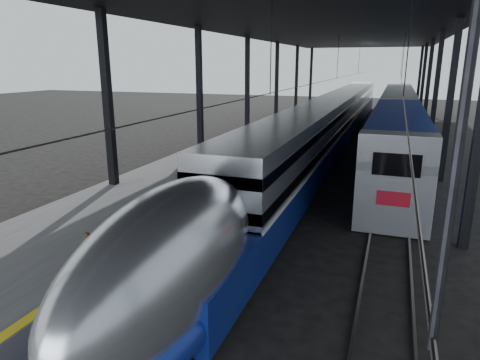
% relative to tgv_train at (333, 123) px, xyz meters
% --- Properties ---
extents(ground, '(160.00, 160.00, 0.00)m').
position_rel_tgv_train_xyz_m(ground, '(-2.00, -24.04, -1.89)').
color(ground, black).
rests_on(ground, ground).
extents(platform, '(6.00, 80.00, 1.00)m').
position_rel_tgv_train_xyz_m(platform, '(-5.50, -4.04, -1.39)').
color(platform, '#4C4C4F').
rests_on(platform, ground).
extents(yellow_strip, '(0.30, 80.00, 0.01)m').
position_rel_tgv_train_xyz_m(yellow_strip, '(-2.70, -4.04, -0.88)').
color(yellow_strip, yellow).
rests_on(yellow_strip, platform).
extents(rails, '(6.52, 80.00, 0.16)m').
position_rel_tgv_train_xyz_m(rails, '(2.50, -4.04, -1.81)').
color(rails, slate).
rests_on(rails, ground).
extents(canopy, '(18.00, 75.00, 9.47)m').
position_rel_tgv_train_xyz_m(canopy, '(-0.10, -4.04, 7.23)').
color(canopy, black).
rests_on(canopy, ground).
extents(tgv_train, '(2.82, 65.20, 4.04)m').
position_rel_tgv_train_xyz_m(tgv_train, '(0.00, 0.00, 0.00)').
color(tgv_train, '#B0B3B8').
rests_on(tgv_train, ground).
extents(second_train, '(2.95, 56.05, 4.06)m').
position_rel_tgv_train_xyz_m(second_train, '(5.00, 8.30, 0.17)').
color(second_train, navy).
rests_on(second_train, ground).
extents(child, '(0.43, 0.36, 1.02)m').
position_rel_tgv_train_xyz_m(child, '(-3.19, -26.63, -0.38)').
color(child, '#462E17').
rests_on(child, platform).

